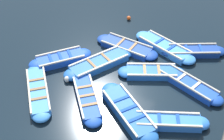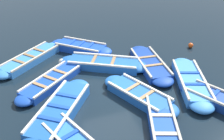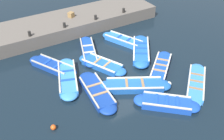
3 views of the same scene
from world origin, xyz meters
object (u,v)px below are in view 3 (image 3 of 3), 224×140
at_px(buoy_orange_near, 169,84).
at_px(boat_stern_in, 102,65).
at_px(boat_end_of_row, 161,67).
at_px(boat_bow_out, 196,83).
at_px(boat_outer_left, 52,66).
at_px(bollard_south, 124,10).
at_px(boat_near_quay, 97,92).
at_px(boat_inner_gap, 141,51).
at_px(boat_outer_right, 166,103).
at_px(boat_centre, 123,41).
at_px(boat_alongside, 68,78).
at_px(buoy_yellow_far, 53,127).
at_px(bollard_north, 30,34).
at_px(boat_far_corner, 88,51).
at_px(wooden_crate, 71,15).
at_px(boat_drifting, 135,86).
at_px(bollard_mid_north, 64,25).
at_px(bollard_mid_south, 96,17).

bearing_deg(buoy_orange_near, boat_stern_in, -146.62).
bearing_deg(boat_end_of_row, boat_bow_out, 16.27).
distance_m(boat_bow_out, boat_outer_left, 8.49).
xyz_separation_m(boat_bow_out, bollard_south, (-8.62, 0.70, 0.96)).
bearing_deg(boat_near_quay, boat_end_of_row, 90.31).
bearing_deg(boat_inner_gap, boat_outer_right, -20.92).
xyz_separation_m(boat_centre, boat_end_of_row, (3.80, 0.27, -0.03)).
height_order(boat_stern_in, boat_alongside, boat_alongside).
bearing_deg(boat_bow_out, boat_outer_left, -131.91).
xyz_separation_m(boat_inner_gap, buoy_yellow_far, (3.25, -7.31, -0.07)).
bearing_deg(boat_end_of_row, buoy_yellow_far, -80.78).
relative_size(boat_bow_out, bollard_north, 9.89).
distance_m(boat_centre, bollard_south, 3.18).
bearing_deg(bollard_south, bollard_north, -90.00).
relative_size(boat_far_corner, boat_outer_right, 1.23).
bearing_deg(wooden_crate, boat_drifting, 0.43).
distance_m(boat_inner_gap, bollard_north, 7.45).
bearing_deg(boat_inner_gap, bollard_mid_north, -140.60).
relative_size(boat_inner_gap, bollard_south, 10.84).
bearing_deg(bollard_mid_north, boat_drifting, 9.18).
height_order(boat_bow_out, boat_centre, boat_centre).
relative_size(boat_inner_gap, bollard_mid_north, 10.84).
relative_size(boat_drifting, boat_inner_gap, 1.05).
distance_m(bollard_mid_north, bollard_mid_south, 2.46).
distance_m(boat_near_quay, buoy_yellow_far, 3.13).
relative_size(boat_alongside, buoy_orange_near, 13.17).
bearing_deg(boat_outer_left, bollard_south, 112.79).
xyz_separation_m(boat_far_corner, boat_alongside, (2.00, -2.33, 0.01)).
bearing_deg(boat_drifting, bollard_mid_south, 169.38).
xyz_separation_m(boat_bow_out, boat_stern_in, (-4.26, -3.65, 0.00)).
height_order(boat_stern_in, boat_inner_gap, boat_inner_gap).
height_order(boat_centre, bollard_mid_north, bollard_mid_north).
height_order(bollard_north, wooden_crate, wooden_crate).
bearing_deg(boat_stern_in, boat_near_quay, -35.34).
distance_m(boat_outer_right, bollard_north, 10.00).
bearing_deg(boat_centre, bollard_mid_north, -127.93).
relative_size(boat_outer_right, bollard_mid_south, 8.89).
distance_m(boat_outer_left, boat_far_corner, 2.71).
bearing_deg(boat_stern_in, bollard_mid_north, -172.52).
xyz_separation_m(boat_bow_out, wooden_crate, (-9.94, -3.14, 0.98)).
bearing_deg(buoy_orange_near, boat_far_corner, -156.75).
height_order(boat_alongside, bollard_mid_north, bollard_mid_north).
height_order(boat_drifting, boat_alongside, boat_drifting).
height_order(boat_outer_left, boat_stern_in, boat_outer_left).
relative_size(boat_drifting, buoy_yellow_far, 15.34).
distance_m(boat_outer_right, wooden_crate, 10.41).
bearing_deg(boat_stern_in, boat_far_corner, -179.95).
xyz_separation_m(boat_centre, buoy_yellow_far, (4.99, -7.06, -0.06)).
bearing_deg(boat_outer_left, boat_outer_right, 32.24).
height_order(boat_inner_gap, bollard_south, bollard_south).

